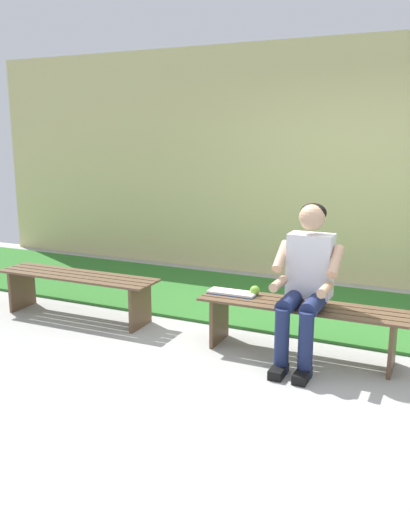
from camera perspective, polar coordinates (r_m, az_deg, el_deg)
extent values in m
cube|color=#9E9E99|center=(4.13, -9.49, -12.86)|extent=(10.00, 7.00, 0.04)
cube|color=#2D6B28|center=(5.95, 2.77, -4.29)|extent=(9.00, 1.75, 0.03)
cube|color=#D1C684|center=(6.73, 12.01, 9.55)|extent=(9.50, 0.24, 2.83)
cube|color=brown|center=(4.52, 10.59, -4.61)|extent=(1.65, 0.11, 0.02)
cube|color=brown|center=(4.42, 10.27, -4.98)|extent=(1.65, 0.11, 0.02)
cube|color=brown|center=(4.33, 9.93, -5.36)|extent=(1.65, 0.11, 0.02)
cube|color=brown|center=(4.24, 9.57, -5.75)|extent=(1.65, 0.11, 0.02)
cube|color=brown|center=(4.34, 19.14, -8.85)|extent=(0.03, 0.36, 0.41)
cube|color=brown|center=(4.66, 1.51, -6.66)|extent=(0.03, 0.36, 0.41)
cube|color=brown|center=(5.48, -12.36, -1.64)|extent=(1.65, 0.11, 0.02)
cube|color=brown|center=(5.40, -13.01, -1.88)|extent=(1.65, 0.11, 0.02)
cube|color=brown|center=(5.32, -13.68, -2.13)|extent=(1.65, 0.11, 0.02)
cube|color=brown|center=(5.25, -14.36, -2.38)|extent=(1.65, 0.11, 0.02)
cube|color=brown|center=(5.03, -6.83, -5.26)|extent=(0.03, 0.36, 0.41)
cube|color=brown|center=(5.86, -18.70, -3.27)|extent=(0.03, 0.36, 0.41)
cube|color=silver|center=(4.29, 11.02, -0.97)|extent=(0.34, 0.20, 0.50)
sphere|color=tan|center=(4.21, 11.21, 4.03)|extent=(0.20, 0.20, 0.20)
ellipsoid|color=black|center=(4.24, 11.33, 4.48)|extent=(0.20, 0.19, 0.15)
cylinder|color=navy|center=(4.15, 11.39, -5.04)|extent=(0.13, 0.40, 0.13)
cylinder|color=navy|center=(4.20, 9.00, -4.76)|extent=(0.13, 0.40, 0.13)
cylinder|color=navy|center=(4.05, 10.54, -9.21)|extent=(0.11, 0.11, 0.50)
cube|color=black|center=(4.08, 10.19, -12.31)|extent=(0.10, 0.22, 0.07)
cylinder|color=navy|center=(4.10, 8.08, -8.87)|extent=(0.11, 0.11, 0.50)
cube|color=black|center=(4.13, 7.73, -11.94)|extent=(0.10, 0.22, 0.07)
cylinder|color=tan|center=(4.16, 13.59, -0.55)|extent=(0.08, 0.28, 0.23)
cylinder|color=tan|center=(4.06, 12.55, -3.45)|extent=(0.07, 0.26, 0.07)
cylinder|color=tan|center=(4.26, 8.06, -0.01)|extent=(0.08, 0.28, 0.23)
cylinder|color=tan|center=(4.14, 7.74, -2.92)|extent=(0.07, 0.26, 0.07)
sphere|color=#72B738|center=(4.56, 5.26, -3.63)|extent=(0.08, 0.08, 0.08)
cube|color=white|center=(4.55, 4.08, -4.03)|extent=(0.20, 0.15, 0.02)
cube|color=white|center=(4.62, 1.68, -3.74)|extent=(0.20, 0.15, 0.02)
cube|color=#1E478C|center=(4.58, 2.87, -3.99)|extent=(0.41, 0.16, 0.01)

